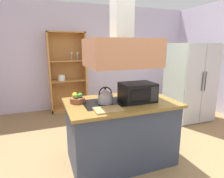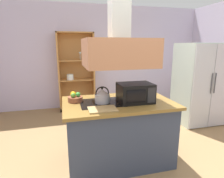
{
  "view_description": "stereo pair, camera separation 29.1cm",
  "coord_description": "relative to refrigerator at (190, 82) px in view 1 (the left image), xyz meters",
  "views": [
    {
      "loc": [
        -1.17,
        -2.07,
        1.66
      ],
      "look_at": [
        -0.18,
        0.59,
        1.0
      ],
      "focal_mm": 30.22,
      "sensor_mm": 36.0,
      "label": 1
    },
    {
      "loc": [
        -0.89,
        -2.15,
        1.66
      ],
      "look_at": [
        -0.18,
        0.59,
        1.0
      ],
      "focal_mm": 30.22,
      "sensor_mm": 36.0,
      "label": 2
    }
  ],
  "objects": [
    {
      "name": "wall_back",
      "position": [
        -1.92,
        1.79,
        0.5
      ],
      "size": [
        6.0,
        0.12,
        2.7
      ],
      "primitive_type": "cube",
      "color": "silver",
      "rests_on": "ground"
    },
    {
      "name": "fruit_bowl",
      "position": [
        -2.68,
        -0.82,
        0.1
      ],
      "size": [
        0.2,
        0.2,
        0.14
      ],
      "color": "brown",
      "rests_on": "kitchen_island"
    },
    {
      "name": "kettle",
      "position": [
        -2.33,
        -0.97,
        0.14
      ],
      "size": [
        0.2,
        0.2,
        0.22
      ],
      "color": "#BAB7C0",
      "rests_on": "kitchen_island"
    },
    {
      "name": "range_hood",
      "position": [
        -2.1,
        -0.97,
        0.84
      ],
      "size": [
        0.9,
        0.7,
        1.32
      ],
      "color": "#B87952"
    },
    {
      "name": "dish_cabinet",
      "position": [
        -2.49,
        1.57,
        0.03
      ],
      "size": [
        0.91,
        0.4,
        1.98
      ],
      "color": "#BE8242",
      "rests_on": "ground"
    },
    {
      "name": "refrigerator",
      "position": [
        0.0,
        0.0,
        0.0
      ],
      "size": [
        0.9,
        0.78,
        1.71
      ],
      "color": "#B0C3B6",
      "rests_on": "ground"
    },
    {
      "name": "cutting_board",
      "position": [
        -2.38,
        -1.25,
        0.06
      ],
      "size": [
        0.34,
        0.24,
        0.02
      ],
      "primitive_type": "cube",
      "rotation": [
        0.0,
        0.0,
        -0.01
      ],
      "color": "#A58651",
      "rests_on": "kitchen_island"
    },
    {
      "name": "microwave",
      "position": [
        -1.88,
        -1.04,
        0.18
      ],
      "size": [
        0.46,
        0.35,
        0.26
      ],
      "color": "black",
      "rests_on": "kitchen_island"
    },
    {
      "name": "kitchen_island",
      "position": [
        -2.1,
        -0.97,
        -0.4
      ],
      "size": [
        1.51,
        0.93,
        0.9
      ],
      "color": "#343F55",
      "rests_on": "ground"
    },
    {
      "name": "ground_plane",
      "position": [
        -1.92,
        -1.21,
        -0.85
      ],
      "size": [
        7.8,
        7.8,
        0.0
      ],
      "primitive_type": "plane",
      "color": "olive"
    }
  ]
}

